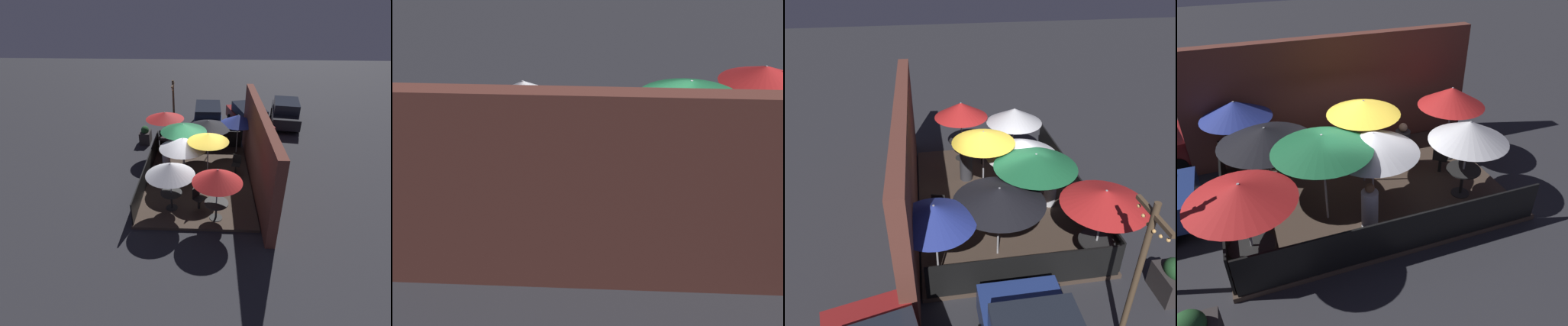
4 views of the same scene
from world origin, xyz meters
TOP-DOWN VIEW (x-y plane):
  - ground_plane at (0.00, 0.00)m, footprint 60.00×60.00m
  - patio_deck at (0.00, 0.00)m, footprint 7.05×4.86m
  - building_wall at (0.00, 2.66)m, footprint 8.65×0.36m
  - fence_front at (0.00, -2.38)m, footprint 6.85×0.05m
  - fence_side_left at (-3.48, 0.00)m, footprint 0.05×4.66m
  - patio_umbrella_0 at (2.86, 0.78)m, footprint 1.88×1.88m
  - patio_umbrella_1 at (2.29, -1.01)m, footprint 1.94×1.94m
  - patio_umbrella_2 at (-3.00, -1.88)m, footprint 2.04×2.04m
  - patio_umbrella_3 at (-2.31, 0.44)m, footprint 2.27×2.27m
  - patio_umbrella_4 at (-0.04, -0.69)m, footprint 2.18×2.18m
  - patio_umbrella_5 at (-2.88, 2.01)m, footprint 1.88×1.88m
  - patio_umbrella_6 at (0.12, 0.43)m, footprint 1.85×1.85m
  - patio_umbrella_7 at (-1.23, -0.75)m, footprint 2.24×2.24m
  - dining_table_0 at (2.86, 0.78)m, footprint 0.92×0.92m
  - dining_table_1 at (2.29, -1.01)m, footprint 0.87×0.87m
  - dining_table_2 at (-3.00, -1.88)m, footprint 0.90×0.90m
  - patio_chair_0 at (2.24, 0.05)m, footprint 0.56×0.56m
  - patio_chair_1 at (-0.64, 1.83)m, footprint 0.50×0.50m
  - patron_0 at (-0.43, -1.55)m, footprint 0.51×0.51m
  - patron_1 at (1.41, 0.80)m, footprint 0.51×0.51m
  - planter_box at (-4.13, -3.27)m, footprint 0.86×0.60m
  - light_post at (-5.03, -1.63)m, footprint 1.10×0.12m
  - parked_car_0 at (-6.27, 0.41)m, footprint 4.41×1.81m
  - parked_car_1 at (-6.27, 3.01)m, footprint 4.76×2.68m
  - parked_car_2 at (-7.43, 5.61)m, footprint 4.30×2.35m

SIDE VIEW (x-z plane):
  - ground_plane at x=0.00m, z-range 0.00..0.00m
  - patio_deck at x=0.00m, z-range 0.00..0.12m
  - planter_box at x=-4.13m, z-range -0.06..0.99m
  - fence_front at x=0.00m, z-range 0.12..1.07m
  - fence_side_left at x=-3.48m, z-range 0.12..1.07m
  - patio_chair_1 at x=-0.64m, z-range 0.16..1.10m
  - patio_chair_0 at x=2.24m, z-range 0.17..1.11m
  - dining_table_2 at x=-3.00m, z-range 0.34..1.08m
  - dining_table_0 at x=2.86m, z-range 0.34..1.08m
  - patron_1 at x=1.41m, z-range 0.04..1.39m
  - patron_0 at x=-0.43m, z-range 0.05..1.39m
  - dining_table_1 at x=2.29m, z-range 0.34..1.12m
  - parked_car_2 at x=-7.43m, z-range 0.03..1.65m
  - parked_car_0 at x=-6.27m, z-range 0.04..1.66m
  - parked_car_1 at x=-6.27m, z-range 0.04..1.66m
  - building_wall at x=0.00m, z-range 0.00..3.53m
  - patio_umbrella_4 at x=-0.04m, z-range 0.91..3.00m
  - patio_umbrella_1 at x=2.29m, z-range 0.91..3.02m
  - light_post at x=-5.03m, z-range 0.22..3.72m
  - patio_umbrella_3 at x=-2.31m, z-range 0.94..3.01m
  - patio_umbrella_5 at x=-2.88m, z-range 0.96..3.12m
  - patio_umbrella_0 at x=2.86m, z-range 0.95..3.16m
  - patio_umbrella_2 at x=-3.00m, z-range 1.03..3.25m
  - patio_umbrella_7 at x=-1.23m, z-range 1.07..3.35m
  - patio_umbrella_6 at x=0.12m, z-range 1.13..3.51m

